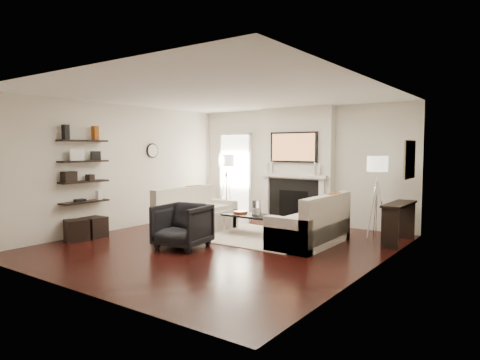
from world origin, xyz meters
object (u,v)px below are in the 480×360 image
Objects in this scene: coffee_table at (250,215)px; loveseat_left_base at (196,222)px; lamp_right_shade at (378,164)px; lamp_left_shade at (226,160)px; loveseat_right_base at (309,233)px; armchair at (182,224)px; ottoman_near at (94,227)px.

loveseat_left_base is at bearing -161.15° from coffee_table.
coffee_table is at bearing -148.42° from lamp_right_shade.
loveseat_right_base is at bearing -26.90° from lamp_left_shade.
loveseat_left_base is at bearing 113.12° from armchair.
lamp_left_shade and lamp_right_shade have the same top height.
coffee_table is 2.56m from lamp_left_shade.
armchair is at bearing -65.57° from lamp_left_shade.
loveseat_right_base is (2.47, 0.31, 0.00)m from loveseat_left_base.
lamp_right_shade is 5.72m from ottoman_near.
loveseat_right_base is 3.72m from lamp_left_shade.
ottoman_near is (-4.52, -3.28, -1.25)m from lamp_right_shade.
coffee_table reaches higher than ottoman_near.
armchair reaches higher than ottoman_near.
loveseat_left_base is 2.04m from ottoman_near.
ottoman_near is at bearing -178.52° from armchair.
coffee_table is (1.11, 0.38, 0.19)m from loveseat_left_base.
loveseat_left_base is 1.00× the size of loveseat_right_base.
lamp_right_shade is (0.78, 1.38, 1.24)m from loveseat_right_base.
armchair is at bearing -102.48° from coffee_table.
armchair is at bearing 10.13° from ottoman_near.
lamp_left_shade reaches higher than loveseat_left_base.
lamp_left_shade is (-1.42, 3.12, 1.02)m from armchair.
coffee_table is 2.75× the size of ottoman_near.
ottoman_near is (-1.28, -1.59, -0.01)m from loveseat_left_base.
lamp_right_shade is at bearing 35.94° from ottoman_near.
ottoman_near is (-3.74, -1.90, -0.01)m from loveseat_right_base.
lamp_right_shade is (2.13, 1.31, 1.05)m from coffee_table.
lamp_left_shade is at bearing 105.78° from armchair.
loveseat_left_base is 1.19m from coffee_table.
lamp_left_shade is (-1.77, 1.52, 1.05)m from coffee_table.
loveseat_left_base is 4.50× the size of lamp_left_shade.
loveseat_right_base is at bearing 33.34° from armchair.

